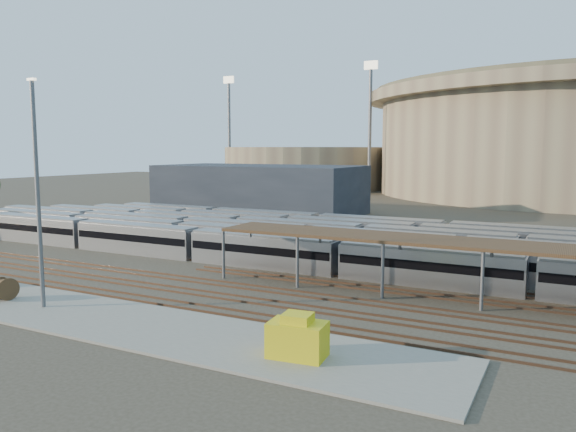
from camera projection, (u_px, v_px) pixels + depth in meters
The scene contains 13 objects.
ground at pixel (286, 290), 53.75m from camera, with size 420.00×420.00×0.00m, color #383026.
apron at pixel (137, 324), 42.79m from camera, with size 50.00×9.00×0.20m, color gray.
subway_trains at pixel (366, 244), 69.15m from camera, with size 126.77×23.90×3.60m.
inspection_shed at pixel (542, 251), 46.65m from camera, with size 60.30×6.00×5.30m.
empty_tracks at pixel (260, 301), 49.33m from camera, with size 170.00×9.62×0.18m.
secondary_arena at pixel (306, 167), 194.94m from camera, with size 56.00×56.00×14.00m, color gray.
service_building at pixel (259, 189), 117.63m from camera, with size 42.00×20.00×10.00m, color #1E232D.
floodlight_0 at pixel (370, 124), 161.99m from camera, with size 4.00×1.00×38.40m.
floodlight_1 at pixel (229, 128), 195.90m from camera, with size 4.00×1.00×38.40m.
floodlight_3 at pixel (471, 128), 196.96m from camera, with size 4.00×1.00×38.40m.
cable_reel_west at pixel (4, 289), 49.36m from camera, with size 1.98×1.98×1.10m, color brown.
yard_light_pole at pixel (38, 194), 46.14m from camera, with size 0.80×0.36×18.88m.
yellow_equipment at pixel (297, 340), 35.74m from camera, with size 3.63×2.27×2.27m, color gold.
Camera 1 is at (24.32, -46.56, 13.41)m, focal length 35.00 mm.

